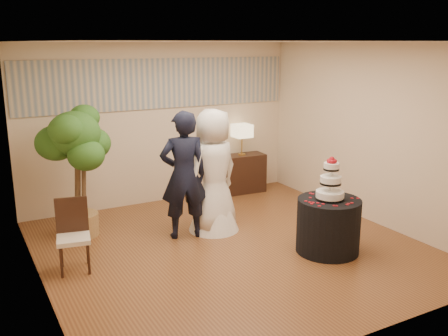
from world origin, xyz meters
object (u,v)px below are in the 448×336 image
bride (213,171)px  console (242,173)px  wedding_cake (331,178)px  side_chair (73,237)px  cake_table (328,226)px  table_lamp (242,140)px  groom (184,175)px  ficus_tree (77,172)px

bride → console: bride is taller
wedding_cake → side_chair: wedding_cake is taller
cake_table → wedding_cake: 0.67m
console → table_lamp: (0.00, 0.00, 0.66)m
console → table_lamp: table_lamp is taller
wedding_cake → bride: bearing=123.7°
groom → console: groom is taller
ficus_tree → bride: bearing=-22.3°
wedding_cake → table_lamp: size_ratio=1.02×
wedding_cake → side_chair: size_ratio=0.65×
side_chair → table_lamp: bearing=39.5°
groom → bride: size_ratio=1.01×
cake_table → wedding_cake: (0.00, 0.00, 0.67)m
wedding_cake → console: wedding_cake is taller
table_lamp → ficus_tree: bearing=-166.9°
bride → side_chair: bearing=-5.0°
console → table_lamp: size_ratio=1.51×
ficus_tree → side_chair: size_ratio=2.15×
table_lamp → side_chair: (-3.57, -1.92, -0.57)m
cake_table → ficus_tree: bearing=141.7°
wedding_cake → groom: bearing=136.0°
console → side_chair: (-3.57, -1.92, 0.09)m
cake_table → side_chair: side_chair is taller
ficus_tree → side_chair: (-0.35, -1.17, -0.52)m
ficus_tree → side_chair: bearing=-106.5°
bride → cake_table: size_ratio=2.18×
side_chair → ficus_tree: bearing=84.7°
bride → wedding_cake: 1.78m
wedding_cake → table_lamp: bearing=82.3°
bride → console: 2.12m
table_lamp → cake_table: bearing=-97.7°
cake_table → table_lamp: size_ratio=1.47×
console → side_chair: bearing=-148.1°
ficus_tree → wedding_cake: bearing=-38.3°
console → ficus_tree: (-3.22, -0.75, 0.61)m
cake_table → console: size_ratio=0.97×
cake_table → side_chair: (-3.17, 1.06, 0.08)m
table_lamp → bride: bearing=-132.7°
groom → bride: bearing=-162.8°
table_lamp → groom: bearing=-140.8°
console → bride: bearing=-129.1°
bride → table_lamp: 2.04m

